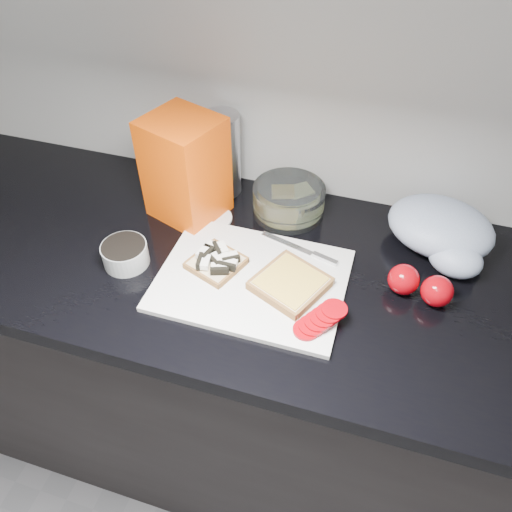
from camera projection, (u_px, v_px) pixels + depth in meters
The scene contains 14 objects.
base_cabinet at pixel (273, 381), 1.45m from camera, with size 3.50×0.60×0.86m, color black.
countertop at pixel (278, 273), 1.13m from camera, with size 3.50×0.64×0.04m, color black.
cutting_board at pixel (252, 280), 1.08m from camera, with size 0.40×0.30×0.01m, color silver.
bread_left at pixel (217, 261), 1.10m from camera, with size 0.14×0.14×0.03m.
bread_right at pixel (290, 283), 1.05m from camera, with size 0.18×0.18×0.02m.
tomato_slices at pixel (320, 319), 0.98m from camera, with size 0.11×0.12×0.03m.
knife at pixel (308, 252), 1.13m from camera, with size 0.19×0.07×0.01m.
seed_tub at pixel (125, 253), 1.11m from camera, with size 0.10×0.10×0.05m.
tub_lid at pixel (213, 218), 1.23m from camera, with size 0.09×0.09×0.01m, color silver.
glass_bowl at pixel (289, 200), 1.23m from camera, with size 0.18×0.18×0.07m.
bread_bag at pixel (186, 169), 1.17m from camera, with size 0.16×0.15×0.25m, color #E43F03.
steel_canister at pixel (222, 155), 1.25m from camera, with size 0.09×0.09×0.22m, color silver.
grocery_bag at pixel (442, 231), 1.13m from camera, with size 0.28×0.26×0.11m.
whole_tomatoes at pixel (420, 285), 1.03m from camera, with size 0.13×0.08×0.07m.
Camera 1 is at (0.18, 0.44, 1.70)m, focal length 35.00 mm.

